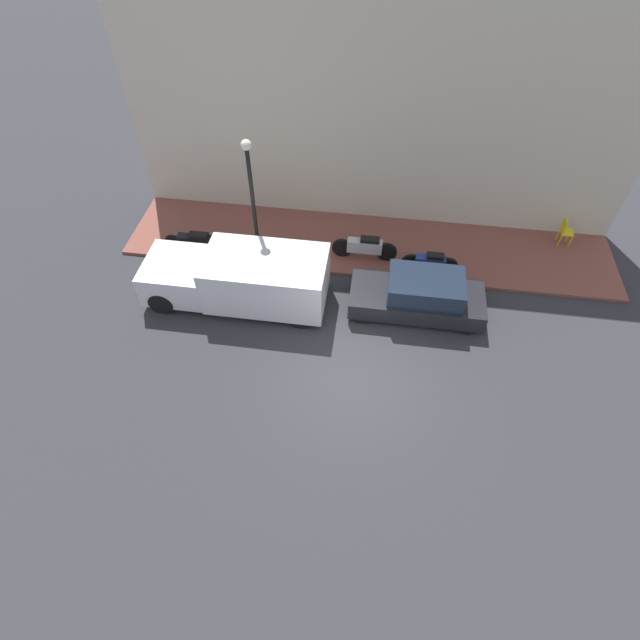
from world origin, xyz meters
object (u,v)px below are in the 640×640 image
Objects in this scene: delivery_van at (239,278)px; streetlamp at (252,191)px; parked_car at (419,296)px; motorcycle_black at (196,241)px; cafe_chair at (565,230)px; scooter_silver at (365,247)px; motorcycle_blue at (430,263)px.

delivery_van is 2.51m from streetlamp.
streetlamp is (1.40, 5.11, 2.14)m from parked_car.
delivery_van is 2.53× the size of motorcycle_black.
delivery_van is at bearing 173.25° from streetlamp.
cafe_chair is (2.10, -12.02, 0.14)m from motorcycle_black.
scooter_silver reaches higher than motorcycle_black.
parked_car is 0.92× the size of streetlamp.
parked_car is 4.07× the size of cafe_chair.
scooter_silver is at bearing -85.43° from motorcycle_black.
parked_car is 2.67m from scooter_silver.
scooter_silver is (0.44, -5.52, 0.05)m from motorcycle_black.
motorcycle_blue is at bearing -102.11° from scooter_silver.
delivery_van is 2.71m from motorcycle_black.
cafe_chair is at bearing -75.69° from scooter_silver.
delivery_van is at bearing -132.94° from motorcycle_black.
cafe_chair is at bearing -80.09° from motorcycle_black.
parked_car is at bearing -87.28° from delivery_van.
parked_car reaches higher than scooter_silver.
parked_car reaches higher than motorcycle_blue.
parked_car is 1.86× the size of scooter_silver.
motorcycle_blue is at bearing -72.07° from delivery_van.
parked_car is 1.83× the size of motorcycle_black.
streetlamp reaches higher than delivery_van.
cafe_chair reaches higher than motorcycle_black.
motorcycle_black is at bearing 85.22° from streetlamp.
motorcycle_black is at bearing 77.76° from parked_car.
parked_car reaches higher than cafe_chair.
streetlamp is (-0.18, 5.44, 2.23)m from motorcycle_blue.
streetlamp is (-0.18, -2.16, 2.26)m from motorcycle_black.
motorcycle_black is (1.58, 7.27, -0.11)m from parked_car.
motorcycle_black is 1.02× the size of scooter_silver.
parked_car is at bearing -139.10° from scooter_silver.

